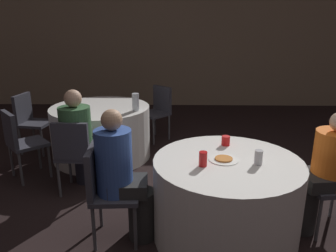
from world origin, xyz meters
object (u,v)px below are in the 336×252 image
object	(u,v)px
person_green_jacket	(79,139)
soda_can_silver	(258,157)
chair_far_southwest	(20,139)
table_far	(101,132)
bottle_far	(136,102)
soda_can_red	(203,159)
chair_far_northeast	(158,108)
person_orange_shirt	(325,172)
chair_far_west	(30,117)
person_blue_shirt	(124,178)
table_near	(226,199)
chair_near_west	(105,185)
pizza_plate_near	(224,159)
chair_far_south	(75,150)

from	to	relation	value
person_green_jacket	soda_can_silver	size ratio (longest dim) A/B	9.51
chair_far_southwest	person_green_jacket	distance (m)	0.79
table_far	bottle_far	size ratio (longest dim) A/B	5.95
table_far	person_green_jacket	distance (m)	0.96
soda_can_red	soda_can_silver	bearing A→B (deg)	5.37
chair_far_southwest	soda_can_red	bearing A→B (deg)	17.88
chair_far_southwest	chair_far_northeast	size ratio (longest dim) A/B	1.00
person_orange_shirt	soda_can_silver	xyz separation A→B (m)	(-0.64, -0.19, 0.21)
chair_far_west	person_orange_shirt	xyz separation A→B (m)	(3.42, -1.85, 0.06)
chair_far_west	person_green_jacket	bearing A→B (deg)	52.36
person_green_jacket	person_blue_shirt	size ratio (longest dim) A/B	0.99
table_near	person_blue_shirt	world-z (taller)	person_blue_shirt
chair_near_west	table_near	bearing A→B (deg)	90.00
table_near	table_far	xyz separation A→B (m)	(-1.47, 1.79, 0.00)
soda_can_red	chair_near_west	bearing A→B (deg)	176.33
soda_can_silver	bottle_far	size ratio (longest dim) A/B	0.54
soda_can_silver	pizza_plate_near	bearing A→B (deg)	162.33
chair_far_northeast	bottle_far	distance (m)	1.05
person_green_jacket	chair_far_southwest	bearing A→B (deg)	167.90
chair_far_west	soda_can_silver	bearing A→B (deg)	62.92
chair_far_south	person_blue_shirt	distance (m)	1.00
table_far	pizza_plate_near	world-z (taller)	pizza_plate_near
table_far	bottle_far	bearing A→B (deg)	-20.12
soda_can_silver	chair_far_west	bearing A→B (deg)	143.72
soda_can_red	table_far	bearing A→B (deg)	123.34
chair_far_southwest	table_near	bearing A→B (deg)	22.65
chair_far_southwest	soda_can_red	distance (m)	2.38
chair_far_northeast	table_near	bearing A→B (deg)	149.86
chair_near_west	chair_far_northeast	world-z (taller)	same
chair_far_south	soda_can_red	bearing A→B (deg)	-29.98
soda_can_silver	bottle_far	bearing A→B (deg)	125.37
table_near	person_orange_shirt	world-z (taller)	person_orange_shirt
person_orange_shirt	person_green_jacket	bearing A→B (deg)	65.04
chair_far_northeast	person_orange_shirt	size ratio (longest dim) A/B	0.77
chair_far_northeast	bottle_far	xyz separation A→B (m)	(-0.24, -0.97, 0.32)
chair_far_south	chair_far_northeast	xyz separation A→B (m)	(0.80, 1.86, 0.00)
chair_far_west	soda_can_silver	size ratio (longest dim) A/B	6.99
soda_can_red	person_blue_shirt	bearing A→B (deg)	174.56
chair_far_northeast	person_green_jacket	xyz separation A→B (m)	(-0.80, -1.70, 0.07)
chair_far_south	pizza_plate_near	distance (m)	1.65
table_near	table_far	world-z (taller)	same
table_near	bottle_far	bearing A→B (deg)	120.89
chair_far_west	pizza_plate_near	bearing A→B (deg)	61.32
chair_far_west	bottle_far	world-z (taller)	bottle_far
person_blue_shirt	pizza_plate_near	xyz separation A→B (m)	(0.84, 0.06, 0.15)
person_green_jacket	person_blue_shirt	world-z (taller)	person_blue_shirt
table_far	pizza_plate_near	xyz separation A→B (m)	(1.44, -1.78, 0.37)
pizza_plate_near	soda_can_red	world-z (taller)	soda_can_red
table_far	chair_far_west	bearing A→B (deg)	170.79
chair_far_northeast	person_blue_shirt	size ratio (longest dim) A/B	0.73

